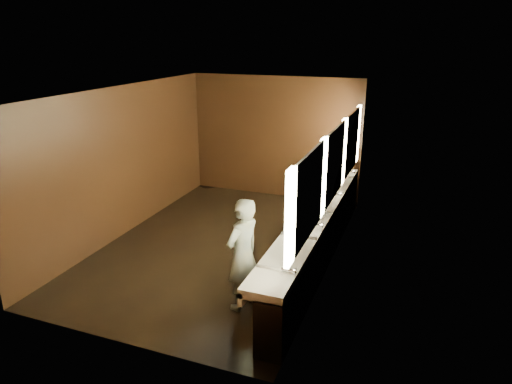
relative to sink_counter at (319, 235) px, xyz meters
The scene contains 10 objects.
floor 1.86m from the sink_counter, behind, with size 6.00×6.00×0.00m, color black.
ceiling 2.92m from the sink_counter, behind, with size 4.00×6.00×0.02m, color #2D2D2B.
wall_back 3.61m from the sink_counter, 120.87° to the left, with size 4.00×0.02×2.80m, color black.
wall_front 3.61m from the sink_counter, 120.87° to the right, with size 4.00×0.02×2.80m, color black.
wall_left 3.90m from the sink_counter, behind, with size 0.02×6.00×2.80m, color black.
wall_right 0.93m from the sink_counter, ahead, with size 0.02×6.00×2.80m, color black.
sink_counter is the anchor object (origin of this frame).
mirror_band 1.27m from the sink_counter, ahead, with size 0.06×5.03×1.15m.
person 1.86m from the sink_counter, 111.98° to the right, with size 0.59×0.39×1.63m, color #86ADC8.
trash_bin 1.05m from the sink_counter, 102.23° to the right, with size 0.35×0.35×0.55m, color black.
Camera 1 is at (3.26, -6.90, 3.68)m, focal length 32.00 mm.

